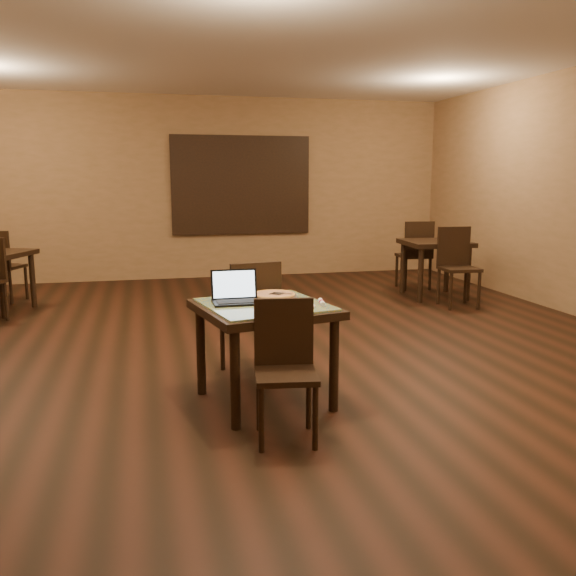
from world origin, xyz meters
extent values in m
plane|color=black|center=(0.00, 0.00, 0.00)|extent=(10.00, 10.00, 0.00)
cube|color=#97704D|center=(0.00, 5.00, 1.50)|extent=(8.00, 0.02, 3.00)
cube|color=silver|center=(0.00, 0.00, 3.00)|extent=(8.00, 10.00, 0.02)
cube|color=#235982|center=(0.50, 4.97, 1.55)|extent=(2.20, 0.04, 1.50)
cube|color=black|center=(0.50, 4.95, 1.55)|extent=(2.34, 0.02, 1.64)
cylinder|color=black|center=(-0.58, -1.45, 0.35)|extent=(0.07, 0.07, 0.71)
cylinder|color=black|center=(-0.74, -0.71, 0.35)|extent=(0.07, 0.07, 0.71)
cylinder|color=black|center=(0.16, -1.29, 0.35)|extent=(0.07, 0.07, 0.71)
cylinder|color=black|center=(0.00, -0.55, 0.35)|extent=(0.07, 0.07, 0.71)
cube|color=black|center=(-0.29, -1.00, 0.72)|extent=(1.09, 1.09, 0.06)
cube|color=#1A6CAD|center=(-0.29, -1.00, 0.76)|extent=(1.00, 1.00, 0.02)
cylinder|color=black|center=(-0.48, -1.84, 0.21)|extent=(0.04, 0.04, 0.42)
cylinder|color=black|center=(-0.43, -1.51, 0.21)|extent=(0.04, 0.04, 0.42)
cylinder|color=black|center=(-0.15, -1.89, 0.21)|extent=(0.04, 0.04, 0.42)
cylinder|color=black|center=(-0.10, -1.56, 0.21)|extent=(0.04, 0.04, 0.42)
cube|color=black|center=(-0.29, -1.70, 0.44)|extent=(0.44, 0.44, 0.04)
cube|color=black|center=(-0.26, -1.53, 0.68)|extent=(0.39, 0.09, 0.45)
cylinder|color=black|center=(-0.13, -0.09, 0.23)|extent=(0.04, 0.04, 0.46)
cylinder|color=black|center=(-0.08, -0.45, 0.23)|extent=(0.04, 0.04, 0.46)
cylinder|color=black|center=(-0.50, -0.15, 0.23)|extent=(0.04, 0.04, 0.46)
cylinder|color=black|center=(-0.44, -0.51, 0.23)|extent=(0.04, 0.04, 0.46)
cube|color=black|center=(-0.29, -0.30, 0.48)|extent=(0.49, 0.49, 0.04)
cube|color=black|center=(-0.26, -0.49, 0.75)|extent=(0.43, 0.11, 0.49)
cube|color=black|center=(-0.49, -0.95, 0.77)|extent=(0.35, 0.24, 0.02)
cube|color=black|center=(-0.49, -0.83, 0.89)|extent=(0.35, 0.05, 0.23)
cube|color=silver|center=(-0.49, -0.84, 0.89)|extent=(0.32, 0.04, 0.20)
cylinder|color=white|center=(-0.07, -1.18, 0.77)|extent=(0.23, 0.23, 0.01)
cylinder|color=silver|center=(-0.17, -0.76, 0.77)|extent=(0.37, 0.37, 0.01)
cylinder|color=beige|center=(-0.17, -0.76, 0.78)|extent=(0.33, 0.33, 0.02)
torus|color=gold|center=(-0.17, -0.76, 0.78)|extent=(0.34, 0.34, 0.02)
cube|color=silver|center=(-0.15, -0.78, 0.79)|extent=(0.24, 0.22, 0.01)
cylinder|color=white|center=(0.11, -1.14, 0.78)|extent=(0.06, 0.17, 0.04)
cylinder|color=#A31430|center=(0.11, -1.14, 0.78)|extent=(0.04, 0.04, 0.04)
cylinder|color=black|center=(2.50, 2.19, 0.38)|extent=(0.08, 0.08, 0.76)
cylinder|color=black|center=(2.54, 2.87, 0.38)|extent=(0.08, 0.08, 0.76)
cylinder|color=black|center=(3.18, 2.14, 0.38)|extent=(0.08, 0.08, 0.76)
cylinder|color=black|center=(3.23, 2.83, 0.38)|extent=(0.08, 0.08, 0.76)
cube|color=black|center=(2.86, 2.51, 0.77)|extent=(0.91, 0.91, 0.06)
cylinder|color=black|center=(2.66, 1.63, 0.24)|extent=(0.04, 0.04, 0.48)
cylinder|color=black|center=(2.68, 2.02, 0.24)|extent=(0.04, 0.04, 0.48)
cylinder|color=black|center=(3.04, 1.61, 0.24)|extent=(0.04, 0.04, 0.48)
cylinder|color=black|center=(3.07, 1.99, 0.24)|extent=(0.04, 0.04, 0.48)
cube|color=black|center=(2.86, 1.81, 0.50)|extent=(0.48, 0.48, 0.04)
cube|color=black|center=(2.88, 2.01, 0.78)|extent=(0.45, 0.07, 0.51)
cylinder|color=black|center=(3.07, 3.39, 0.24)|extent=(0.04, 0.04, 0.48)
cylinder|color=black|center=(3.04, 3.00, 0.24)|extent=(0.04, 0.04, 0.48)
cylinder|color=black|center=(2.68, 3.41, 0.24)|extent=(0.04, 0.04, 0.48)
cylinder|color=black|center=(2.66, 3.02, 0.24)|extent=(0.04, 0.04, 0.48)
cube|color=black|center=(2.86, 3.20, 0.50)|extent=(0.48, 0.48, 0.04)
cube|color=black|center=(2.85, 3.00, 0.78)|extent=(0.45, 0.07, 0.51)
cylinder|color=black|center=(-2.82, 2.48, 0.36)|extent=(0.07, 0.07, 0.72)
cylinder|color=black|center=(-2.58, 3.09, 0.36)|extent=(0.07, 0.07, 0.72)
cylinder|color=black|center=(-2.76, 2.34, 0.23)|extent=(0.04, 0.04, 0.46)
cylinder|color=black|center=(-2.76, 3.67, 0.23)|extent=(0.04, 0.04, 0.46)
cylinder|color=black|center=(-2.90, 3.33, 0.23)|extent=(0.04, 0.04, 0.46)
cylinder|color=black|center=(-3.10, 3.81, 0.23)|extent=(0.04, 0.04, 0.46)
cube|color=black|center=(-3.00, 3.57, 0.48)|extent=(0.56, 0.56, 0.04)
camera|label=1|loc=(-1.14, -5.33, 1.68)|focal=38.00mm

